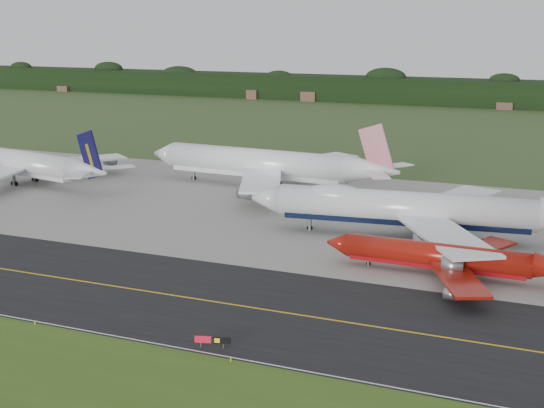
% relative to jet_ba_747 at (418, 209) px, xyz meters
% --- Properties ---
extents(ground, '(600.00, 600.00, 0.00)m').
position_rel_jet_ba_747_xyz_m(ground, '(-8.55, -38.92, -5.51)').
color(ground, '#324721').
rests_on(ground, ground).
extents(taxiway, '(400.00, 32.00, 0.02)m').
position_rel_jet_ba_747_xyz_m(taxiway, '(-8.55, -42.92, -5.50)').
color(taxiway, black).
rests_on(taxiway, ground).
extents(apron, '(400.00, 78.00, 0.01)m').
position_rel_jet_ba_747_xyz_m(apron, '(-8.55, 12.08, -5.50)').
color(apron, gray).
rests_on(apron, ground).
extents(taxiway_centreline, '(400.00, 0.40, 0.00)m').
position_rel_jet_ba_747_xyz_m(taxiway_centreline, '(-8.55, -42.92, -5.48)').
color(taxiway_centreline, gold).
rests_on(taxiway_centreline, taxiway).
extents(taxiway_edge_line, '(400.00, 0.25, 0.00)m').
position_rel_jet_ba_747_xyz_m(taxiway_edge_line, '(-8.55, -58.42, -5.48)').
color(taxiway_edge_line, silver).
rests_on(taxiway_edge_line, taxiway).
extents(horizon_treeline, '(700.00, 25.00, 12.00)m').
position_rel_jet_ba_747_xyz_m(horizon_treeline, '(-8.55, 234.85, -0.04)').
color(horizon_treeline, black).
rests_on(horizon_treeline, ground).
extents(jet_ba_747, '(64.43, 53.00, 16.19)m').
position_rel_jet_ba_747_xyz_m(jet_ba_747, '(0.00, 0.00, 0.00)').
color(jet_ba_747, silver).
rests_on(jet_ba_747, ground).
extents(jet_red_737, '(39.78, 32.54, 10.77)m').
position_rel_jet_ba_747_xyz_m(jet_red_737, '(9.30, -18.96, -2.53)').
color(jet_red_737, maroon).
rests_on(jet_red_737, ground).
extents(jet_navy_gold, '(57.85, 49.65, 15.00)m').
position_rel_jet_ba_747_xyz_m(jet_navy_gold, '(-98.75, 11.25, -0.58)').
color(jet_navy_gold, silver).
rests_on(jet_navy_gold, ground).
extents(jet_star_tail, '(64.30, 53.76, 16.96)m').
position_rel_jet_ba_747_xyz_m(jet_star_tail, '(-41.52, 29.40, 0.14)').
color(jet_star_tail, white).
rests_on(jet_star_tail, ground).
extents(taxiway_sign, '(4.31, 1.34, 1.48)m').
position_rel_jet_ba_747_xyz_m(taxiway_sign, '(-12.45, -56.90, -4.47)').
color(taxiway_sign, slate).
rests_on(taxiway_sign, ground).
extents(edge_marker_left, '(0.16, 0.16, 0.50)m').
position_rel_jet_ba_747_xyz_m(edge_marker_left, '(-37.01, -59.42, -5.26)').
color(edge_marker_left, yellow).
rests_on(edge_marker_left, ground).
extents(edge_marker_center, '(0.16, 0.16, 0.50)m').
position_rel_jet_ba_747_xyz_m(edge_marker_center, '(-8.80, -59.42, -5.26)').
color(edge_marker_center, yellow).
rests_on(edge_marker_center, ground).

